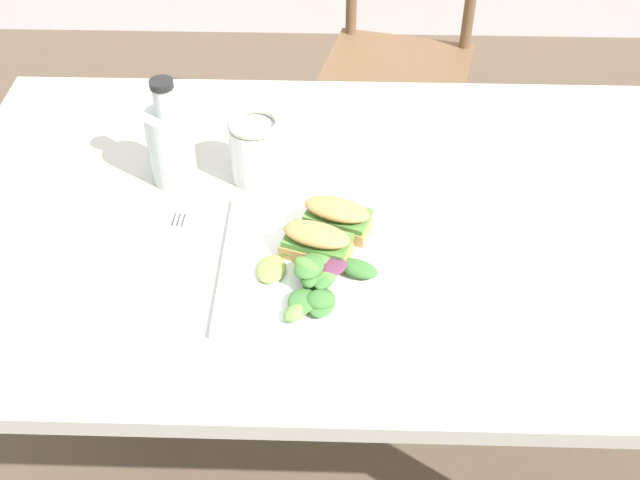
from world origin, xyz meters
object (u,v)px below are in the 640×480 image
sandwich_half_front (317,242)px  bottle_cold_brew (171,148)px  dining_table (348,267)px  mason_jar_iced_tea (256,152)px  plate_lunch (319,265)px  chair_wooden_far (398,63)px  sandwich_half_back (337,217)px  fork_on_napkin (171,246)px

sandwich_half_front → bottle_cold_brew: (-0.25, 0.20, 0.03)m
dining_table → mason_jar_iced_tea: size_ratio=11.65×
plate_lunch → mason_jar_iced_tea: size_ratio=2.54×
chair_wooden_far → sandwich_half_front: bearing=-100.0°
sandwich_half_back → sandwich_half_front: bearing=-117.1°
plate_lunch → fork_on_napkin: bearing=171.3°
dining_table → mason_jar_iced_tea: bearing=148.9°
plate_lunch → sandwich_half_front: (-0.00, 0.02, 0.03)m
sandwich_half_back → bottle_cold_brew: (-0.28, 0.14, 0.03)m
bottle_cold_brew → mason_jar_iced_tea: bottle_cold_brew is taller
dining_table → mason_jar_iced_tea: (-0.16, 0.10, 0.18)m
mason_jar_iced_tea → dining_table: bearing=-31.1°
sandwich_half_front → sandwich_half_back: bearing=62.9°
sandwich_half_back → bottle_cold_brew: size_ratio=0.60×
dining_table → fork_on_napkin: 0.32m
plate_lunch → sandwich_half_back: 0.09m
dining_table → plate_lunch: size_ratio=4.58×
plate_lunch → bottle_cold_brew: bottle_cold_brew is taller
chair_wooden_far → bottle_cold_brew: bearing=-116.1°
dining_table → bottle_cold_brew: bearing=163.8°
mason_jar_iced_tea → bottle_cold_brew: bearing=-176.4°
fork_on_napkin → bottle_cold_brew: bottle_cold_brew is taller
plate_lunch → bottle_cold_brew: size_ratio=1.53×
chair_wooden_far → fork_on_napkin: (-0.42, -1.09, 0.30)m
sandwich_half_front → sandwich_half_back: same height
sandwich_half_front → mason_jar_iced_tea: size_ratio=0.99×
chair_wooden_far → plate_lunch: bearing=-99.6°
plate_lunch → sandwich_half_back: size_ratio=2.56×
dining_table → plate_lunch: 0.18m
chair_wooden_far → sandwich_half_front: size_ratio=7.47×
sandwich_half_back → fork_on_napkin: sandwich_half_back is taller
plate_lunch → fork_on_napkin: (-0.23, 0.04, 0.00)m
plate_lunch → chair_wooden_far: bearing=80.4°
dining_table → chair_wooden_far: (0.14, 1.00, -0.17)m
plate_lunch → sandwich_half_front: 0.04m
dining_table → sandwich_half_back: size_ratio=11.71×
sandwich_half_front → fork_on_napkin: sandwich_half_front is taller
chair_wooden_far → bottle_cold_brew: 1.07m
bottle_cold_brew → sandwich_half_front: bearing=-38.1°
chair_wooden_far → fork_on_napkin: chair_wooden_far is taller
dining_table → plate_lunch: bearing=-110.3°
chair_wooden_far → sandwich_half_back: size_ratio=7.47×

